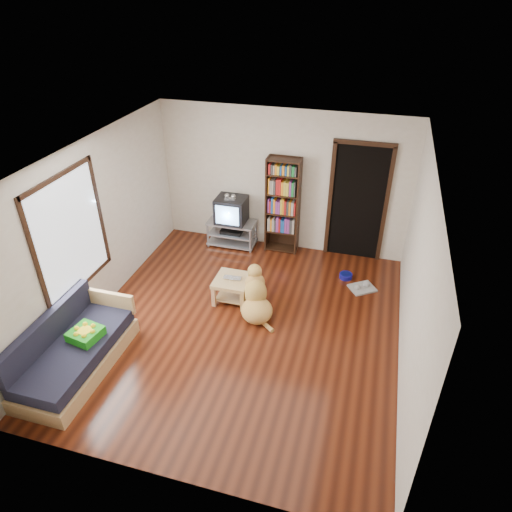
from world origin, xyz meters
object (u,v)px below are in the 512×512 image
(dog, at_px, (256,298))
(laptop, at_px, (232,279))
(bookshelf, at_px, (283,201))
(tv_stand, at_px, (232,232))
(sofa, at_px, (74,352))
(coffee_table, at_px, (233,285))
(grey_rag, at_px, (362,288))
(crt_tv, at_px, (232,209))
(green_cushion, at_px, (86,334))
(dog_bowl, at_px, (346,276))

(dog, bearing_deg, laptop, 156.79)
(bookshelf, bearing_deg, tv_stand, -174.37)
(sofa, distance_m, coffee_table, 2.49)
(tv_stand, relative_size, bookshelf, 0.50)
(tv_stand, relative_size, sofa, 0.50)
(grey_rag, xyz_separation_m, crt_tv, (-2.54, 0.83, 0.73))
(sofa, bearing_deg, green_cushion, 50.28)
(laptop, xyz_separation_m, dog, (0.45, -0.19, -0.13))
(dog_bowl, relative_size, crt_tv, 0.38)
(green_cushion, relative_size, grey_rag, 0.92)
(sofa, bearing_deg, dog, 41.40)
(crt_tv, relative_size, coffee_table, 1.05)
(tv_stand, xyz_separation_m, bookshelf, (0.95, 0.09, 0.73))
(coffee_table, xyz_separation_m, dog, (0.45, -0.22, 0.00))
(tv_stand, height_order, dog, dog)
(grey_rag, bearing_deg, dog_bowl, 140.19)
(tv_stand, distance_m, bookshelf, 1.20)
(crt_tv, distance_m, bookshelf, 0.99)
(green_cushion, height_order, laptop, green_cushion)
(green_cushion, relative_size, laptop, 1.31)
(laptop, height_order, tv_stand, tv_stand)
(laptop, xyz_separation_m, dog_bowl, (1.68, 1.14, -0.37))
(dog_bowl, height_order, sofa, sofa)
(crt_tv, bearing_deg, dog_bowl, -14.45)
(crt_tv, bearing_deg, tv_stand, -90.00)
(green_cushion, bearing_deg, laptop, 61.86)
(sofa, relative_size, dog, 2.11)
(crt_tv, bearing_deg, dog, -62.16)
(laptop, height_order, grey_rag, laptop)
(coffee_table, bearing_deg, laptop, -90.00)
(dog_bowl, height_order, grey_rag, dog_bowl)
(green_cushion, height_order, sofa, sofa)
(tv_stand, bearing_deg, crt_tv, 90.00)
(laptop, bearing_deg, coffee_table, 86.48)
(crt_tv, relative_size, dog, 0.68)
(green_cushion, distance_m, crt_tv, 3.61)
(dog_bowl, bearing_deg, dog, -132.81)
(green_cushion, bearing_deg, tv_stand, 86.33)
(grey_rag, distance_m, tv_stand, 2.68)
(dog_bowl, bearing_deg, coffee_table, -146.64)
(grey_rag, bearing_deg, tv_stand, 162.41)
(crt_tv, height_order, coffee_table, crt_tv)
(dog_bowl, height_order, bookshelf, bookshelf)
(crt_tv, bearing_deg, green_cushion, -103.64)
(grey_rag, bearing_deg, laptop, -155.88)
(dog_bowl, xyz_separation_m, dog, (-1.23, -1.33, 0.24))
(dog, bearing_deg, dog_bowl, 47.19)
(tv_stand, bearing_deg, bookshelf, 5.63)
(laptop, relative_size, coffee_table, 0.51)
(green_cushion, relative_size, dog_bowl, 1.68)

